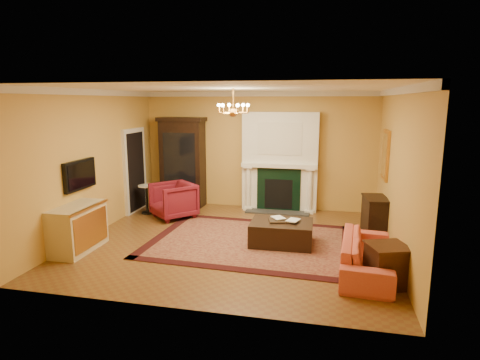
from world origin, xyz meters
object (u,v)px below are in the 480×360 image
(china_cabinet, at_px, (183,164))
(commode, at_px, (78,228))
(coral_sofa, at_px, (367,249))
(leather_ottoman, at_px, (281,233))
(wingback_armchair, at_px, (173,199))
(end_table, at_px, (387,266))
(console_table, at_px, (375,218))
(pedestal_table, at_px, (147,197))

(china_cabinet, xyz_separation_m, commode, (-0.76, -3.60, -0.69))
(coral_sofa, distance_m, leather_ottoman, 1.81)
(china_cabinet, relative_size, leather_ottoman, 1.89)
(wingback_armchair, height_order, end_table, wingback_armchair)
(commode, bearing_deg, wingback_armchair, 68.54)
(wingback_armchair, relative_size, coral_sofa, 0.47)
(wingback_armchair, xyz_separation_m, coral_sofa, (4.27, -2.28, -0.08))
(coral_sofa, xyz_separation_m, console_table, (0.31, 1.87, 0.01))
(wingback_armchair, distance_m, commode, 2.60)
(coral_sofa, distance_m, end_table, 0.52)
(coral_sofa, xyz_separation_m, leather_ottoman, (-1.51, 0.99, -0.15))
(pedestal_table, bearing_deg, wingback_armchair, -13.62)
(commode, xyz_separation_m, end_table, (5.45, -0.30, -0.13))
(commode, relative_size, end_table, 1.90)
(commode, relative_size, coral_sofa, 0.58)
(china_cabinet, bearing_deg, pedestal_table, -120.08)
(end_table, bearing_deg, commode, 176.85)
(wingback_armchair, distance_m, end_table, 5.28)
(china_cabinet, bearing_deg, leather_ottoman, -38.42)
(china_cabinet, height_order, leather_ottoman, china_cabinet)
(console_table, relative_size, leather_ottoman, 0.68)
(coral_sofa, distance_m, console_table, 1.89)
(pedestal_table, height_order, end_table, pedestal_table)
(commode, height_order, end_table, commode)
(coral_sofa, relative_size, end_table, 3.25)
(china_cabinet, height_order, end_table, china_cabinet)
(wingback_armchair, xyz_separation_m, commode, (-0.93, -2.43, -0.03))
(pedestal_table, distance_m, coral_sofa, 5.61)
(china_cabinet, xyz_separation_m, pedestal_table, (-0.61, -0.98, -0.70))
(china_cabinet, bearing_deg, end_table, -38.10)
(pedestal_table, relative_size, leather_ottoman, 0.61)
(commode, distance_m, console_table, 5.87)
(console_table, bearing_deg, wingback_armchair, 167.73)
(wingback_armchair, xyz_separation_m, pedestal_table, (-0.78, 0.19, -0.05))
(china_cabinet, distance_m, coral_sofa, 5.67)
(wingback_armchair, relative_size, pedestal_table, 1.29)
(wingback_armchair, distance_m, leather_ottoman, 3.05)
(console_table, distance_m, leather_ottoman, 2.03)
(commode, height_order, coral_sofa, commode)
(commode, bearing_deg, coral_sofa, 1.24)
(wingback_armchair, distance_m, pedestal_table, 0.80)
(pedestal_table, bearing_deg, leather_ottoman, -22.72)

